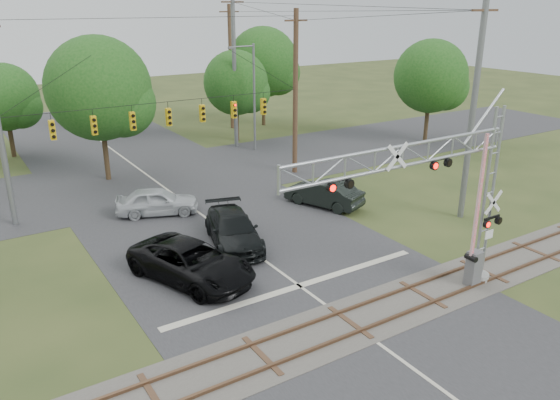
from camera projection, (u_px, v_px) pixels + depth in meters
ground at (385, 349)px, 19.74m from camera, size 160.00×160.00×0.00m
road_main at (249, 250)px, 27.67m from camera, size 14.00×90.00×0.02m
road_cross at (153, 179)px, 38.78m from camera, size 90.00×12.00×0.02m
railroad_track at (350, 322)px, 21.32m from camera, size 90.00×3.20×0.17m
crossing_gantry at (438, 192)px, 21.34m from camera, size 11.23×1.01×7.88m
traffic_signal_span at (181, 108)px, 34.14m from camera, size 19.34×0.36×11.50m
pickup_black at (191, 262)px, 24.42m from camera, size 4.85×6.86×1.74m
car_dark at (233, 230)px, 28.02m from camera, size 3.80×6.13×1.66m
sedan_silver at (157, 201)px, 32.11m from camera, size 5.12×3.52×1.62m
suv_dark at (324, 193)px, 33.47m from camera, size 3.38×5.18×1.61m
streetlight at (252, 92)px, 44.75m from camera, size 2.34×0.24×8.78m
utility_poles at (191, 93)px, 36.82m from camera, size 26.75×29.03×12.59m
treeline at (165, 84)px, 44.46m from camera, size 55.77×24.85×9.92m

